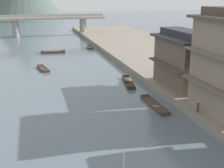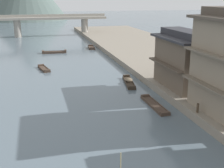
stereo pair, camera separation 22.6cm
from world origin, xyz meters
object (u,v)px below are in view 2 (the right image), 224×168
(boat_moored_nearest, at_px, (154,105))
(boat_moored_third, at_px, (54,52))
(boat_moored_far, at_px, (44,69))
(house_waterfront_tall, at_px, (185,60))
(stone_bridge, at_px, (52,22))
(mooring_post_dock_mid, at_px, (198,108))
(boat_moored_second, at_px, (91,48))
(boat_midriver_drifting, at_px, (129,82))

(boat_moored_nearest, bearing_deg, boat_moored_third, 103.64)
(boat_moored_far, height_order, house_waterfront_tall, house_waterfront_tall)
(stone_bridge, bearing_deg, mooring_post_dock_mid, -82.19)
(boat_moored_third, height_order, boat_moored_far, boat_moored_third)
(boat_moored_nearest, xyz_separation_m, mooring_post_dock_mid, (2.13, -4.26, 1.09))
(house_waterfront_tall, bearing_deg, stone_bridge, 101.50)
(boat_moored_far, relative_size, stone_bridge, 0.14)
(boat_moored_second, distance_m, house_waterfront_tall, 31.40)
(boat_moored_second, distance_m, boat_midriver_drifting, 25.88)
(house_waterfront_tall, relative_size, mooring_post_dock_mid, 10.05)
(boat_moored_third, bearing_deg, boat_moored_second, 21.54)
(mooring_post_dock_mid, bearing_deg, boat_moored_second, 92.73)
(boat_moored_nearest, bearing_deg, boat_moored_second, 89.47)
(boat_midriver_drifting, height_order, house_waterfront_tall, house_waterfront_tall)
(mooring_post_dock_mid, xyz_separation_m, stone_bridge, (-8.27, 60.23, 2.62))
(boat_moored_third, relative_size, mooring_post_dock_mid, 5.73)
(boat_moored_second, relative_size, stone_bridge, 0.12)
(boat_moored_far, bearing_deg, mooring_post_dock_mid, -61.55)
(boat_moored_far, xyz_separation_m, house_waterfront_tall, (14.55, -14.98, 3.65))
(boat_moored_third, height_order, stone_bridge, stone_bridge)
(boat_midriver_drifting, height_order, mooring_post_dock_mid, mooring_post_dock_mid)
(boat_moored_far, distance_m, stone_bridge, 38.38)
(boat_moored_far, bearing_deg, boat_moored_third, 79.29)
(boat_moored_far, bearing_deg, boat_moored_nearest, -61.12)
(stone_bridge, bearing_deg, boat_moored_second, -73.74)
(boat_midriver_drifting, bearing_deg, boat_moored_second, 89.23)
(boat_moored_third, xyz_separation_m, stone_bridge, (1.34, 25.17, 3.65))
(boat_moored_third, bearing_deg, boat_moored_nearest, -76.36)
(boat_moored_third, distance_m, boat_moored_far, 13.07)
(boat_midriver_drifting, distance_m, stone_bridge, 48.50)
(boat_moored_nearest, bearing_deg, boat_midriver_drifting, 90.24)
(boat_moored_second, height_order, boat_moored_third, boat_moored_second)
(boat_moored_second, bearing_deg, mooring_post_dock_mid, -87.27)
(boat_moored_nearest, xyz_separation_m, boat_moored_third, (-7.47, 30.79, 0.06))
(boat_moored_third, height_order, boat_midriver_drifting, boat_midriver_drifting)
(boat_moored_far, xyz_separation_m, mooring_post_dock_mid, (12.04, -22.21, 1.06))
(stone_bridge, bearing_deg, boat_midriver_drifting, -82.76)
(stone_bridge, bearing_deg, house_waterfront_tall, -78.50)
(boat_moored_third, relative_size, boat_midriver_drifting, 0.86)
(boat_moored_nearest, height_order, mooring_post_dock_mid, mooring_post_dock_mid)
(house_waterfront_tall, bearing_deg, mooring_post_dock_mid, -109.17)
(boat_moored_third, xyz_separation_m, mooring_post_dock_mid, (9.61, -35.05, 1.03))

